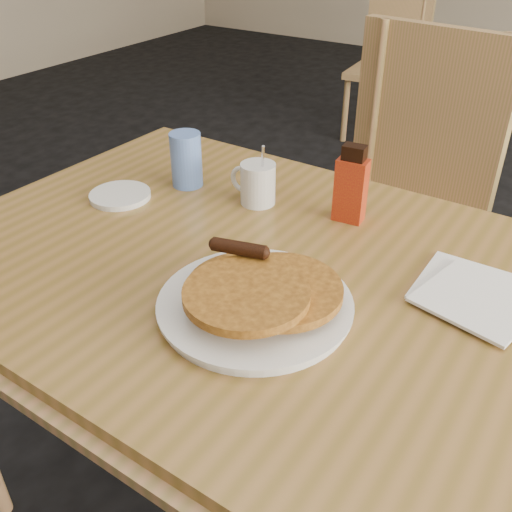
% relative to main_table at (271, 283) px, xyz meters
% --- Properties ---
extents(main_table, '(1.35, 0.93, 0.75)m').
position_rel_main_table_xyz_m(main_table, '(0.00, 0.00, 0.00)').
color(main_table, olive).
rests_on(main_table, floor).
extents(chair_main_far, '(0.52, 0.52, 1.02)m').
position_rel_main_table_xyz_m(chair_main_far, '(-0.01, 0.78, -0.10)').
color(chair_main_far, '#B17E53').
rests_on(chair_main_far, floor).
extents(chair_wall_extra, '(0.41, 0.42, 0.85)m').
position_rel_main_table_xyz_m(chair_wall_extra, '(-0.80, 2.66, -0.21)').
color(chair_wall_extra, '#B17E53').
rests_on(chair_wall_extra, floor).
extents(pancake_plate, '(0.31, 0.31, 0.09)m').
position_rel_main_table_xyz_m(pancake_plate, '(0.05, -0.12, 0.06)').
color(pancake_plate, silver).
rests_on(pancake_plate, main_table).
extents(coffee_mug, '(0.11, 0.08, 0.14)m').
position_rel_main_table_xyz_m(coffee_mug, '(-0.16, 0.19, 0.09)').
color(coffee_mug, silver).
rests_on(coffee_mug, main_table).
extents(syrup_bottle, '(0.06, 0.04, 0.16)m').
position_rel_main_table_xyz_m(syrup_bottle, '(0.04, 0.23, 0.11)').
color(syrup_bottle, maroon).
rests_on(syrup_bottle, main_table).
extents(napkin_stack, '(0.20, 0.22, 0.01)m').
position_rel_main_table_xyz_m(napkin_stack, '(0.33, 0.10, 0.05)').
color(napkin_stack, white).
rests_on(napkin_stack, main_table).
extents(blue_tumbler, '(0.08, 0.08, 0.12)m').
position_rel_main_table_xyz_m(blue_tumbler, '(-0.34, 0.18, 0.10)').
color(blue_tumbler, '#587DCF').
rests_on(blue_tumbler, main_table).
extents(side_saucer, '(0.15, 0.15, 0.01)m').
position_rel_main_table_xyz_m(side_saucer, '(-0.42, 0.05, 0.05)').
color(side_saucer, silver).
rests_on(side_saucer, main_table).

